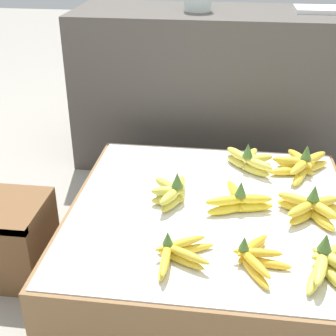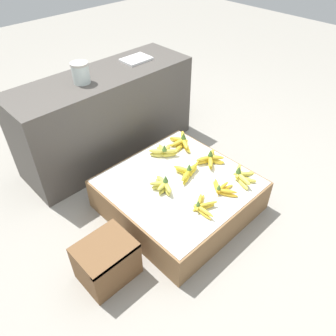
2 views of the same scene
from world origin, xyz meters
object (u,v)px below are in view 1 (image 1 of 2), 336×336
banana_bunch_front_right (331,265)px  banana_bunch_middle_midright (238,200)px  foam_tray_white (322,9)px  banana_bunch_front_midright (256,257)px  banana_bunch_front_midleft (177,253)px  banana_bunch_middle_right (311,208)px  banana_bunch_back_right (301,165)px  banana_bunch_middle_midleft (172,192)px  banana_bunch_back_midright (250,161)px  wooden_crate (0,238)px

banana_bunch_front_right → banana_bunch_middle_midright: size_ratio=0.92×
banana_bunch_front_right → foam_tray_white: bearing=85.6°
banana_bunch_front_midright → banana_bunch_middle_midright: banana_bunch_middle_midright is taller
banana_bunch_front_midleft → banana_bunch_front_right: 0.40m
banana_bunch_middle_right → foam_tray_white: 1.02m
banana_bunch_front_midright → banana_bunch_back_right: (0.18, 0.54, 0.01)m
banana_bunch_middle_right → banana_bunch_back_right: (0.00, 0.29, -0.00)m
banana_bunch_front_right → banana_bunch_middle_midleft: size_ratio=1.03×
banana_bunch_front_right → banana_bunch_back_right: banana_bunch_back_right is taller
banana_bunch_middle_midright → foam_tray_white: size_ratio=0.96×
banana_bunch_front_right → banana_bunch_middle_right: 0.26m
banana_bunch_front_midright → banana_bunch_back_midright: size_ratio=1.15×
wooden_crate → banana_bunch_front_right: banana_bunch_front_right is taller
foam_tray_white → banana_bunch_back_right: bearing=-99.4°
banana_bunch_front_midleft → wooden_crate: bearing=163.9°
wooden_crate → banana_bunch_back_right: 1.07m
banana_bunch_middle_midleft → banana_bunch_front_midright: bearing=-47.8°
banana_bunch_middle_midleft → banana_bunch_back_midright: banana_bunch_middle_midleft is taller
banana_bunch_front_midright → banana_bunch_middle_midleft: banana_bunch_middle_midleft is taller
banana_bunch_middle_midright → foam_tray_white: foam_tray_white is taller
banana_bunch_back_midright → banana_bunch_front_right: bearing=-71.0°
banana_bunch_back_midright → banana_bunch_back_right: 0.18m
banana_bunch_back_right → foam_tray_white: size_ratio=1.11×
banana_bunch_front_right → banana_bunch_front_midright: bearing=175.8°
banana_bunch_front_midright → banana_bunch_back_right: size_ratio=0.85×
banana_bunch_front_right → banana_bunch_middle_right: banana_bunch_front_right is taller
banana_bunch_middle_midright → banana_bunch_back_midright: banana_bunch_back_midright is taller
foam_tray_white → banana_bunch_middle_right: bearing=-96.6°
banana_bunch_front_midleft → banana_bunch_middle_midright: size_ratio=0.86×
banana_bunch_middle_midleft → foam_tray_white: foam_tray_white is taller
banana_bunch_middle_midleft → banana_bunch_back_midright: 0.37m
banana_bunch_front_midright → banana_bunch_middle_midright: size_ratio=0.98×
banana_bunch_middle_midleft → foam_tray_white: 1.12m
banana_bunch_back_midright → wooden_crate: bearing=-154.7°
banana_bunch_front_midright → banana_bunch_middle_right: 0.30m
banana_bunch_front_midright → banana_bunch_middle_midleft: 0.38m
wooden_crate → banana_bunch_middle_right: 1.00m
wooden_crate → banana_bunch_front_midright: 0.84m
banana_bunch_front_midright → banana_bunch_back_midright: 0.55m
banana_bunch_back_right → banana_bunch_front_midleft: bearing=-124.9°
banana_bunch_front_midright → banana_bunch_middle_midleft: bearing=132.2°
banana_bunch_front_midleft → banana_bunch_middle_right: bearing=34.3°
banana_bunch_back_right → foam_tray_white: 0.77m
wooden_crate → banana_bunch_front_midright: size_ratio=1.46×
wooden_crate → banana_bunch_middle_right: (0.99, 0.09, 0.14)m
banana_bunch_middle_right → banana_bunch_front_right: bearing=-86.6°
wooden_crate → banana_bunch_front_midleft: 0.64m
banana_bunch_middle_midright → banana_bunch_middle_midleft: bearing=175.3°
banana_bunch_back_right → wooden_crate: bearing=-159.1°
banana_bunch_front_right → banana_bunch_middle_midleft: (-0.45, 0.30, 0.00)m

